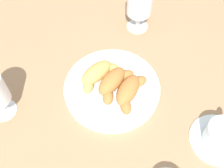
{
  "coord_description": "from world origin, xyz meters",
  "views": [
    {
      "loc": [
        0.31,
        0.21,
        0.63
      ],
      "look_at": [
        -0.03,
        -0.02,
        0.03
      ],
      "focal_mm": 43.52,
      "sensor_mm": 36.0,
      "label": 1
    }
  ],
  "objects_px": {
    "pastry_plate": "(112,88)",
    "juice_glass_left": "(140,3)",
    "coffee_cup_near": "(220,135)",
    "croissant_extra": "(129,91)",
    "croissant_large": "(97,74)",
    "croissant_small": "(113,82)"
  },
  "relations": [
    {
      "from": "coffee_cup_near",
      "to": "croissant_small",
      "type": "bearing_deg",
      "value": -84.81
    },
    {
      "from": "pastry_plate",
      "to": "croissant_extra",
      "type": "xyz_separation_m",
      "value": [
        -0.0,
        0.05,
        0.03
      ]
    },
    {
      "from": "croissant_large",
      "to": "croissant_extra",
      "type": "bearing_deg",
      "value": 91.0
    },
    {
      "from": "pastry_plate",
      "to": "croissant_large",
      "type": "xyz_separation_m",
      "value": [
        0.0,
        -0.05,
        0.03
      ]
    },
    {
      "from": "pastry_plate",
      "to": "coffee_cup_near",
      "type": "height_order",
      "value": "coffee_cup_near"
    },
    {
      "from": "croissant_large",
      "to": "juice_glass_left",
      "type": "distance_m",
      "value": 0.26
    },
    {
      "from": "pastry_plate",
      "to": "juice_glass_left",
      "type": "distance_m",
      "value": 0.27
    },
    {
      "from": "croissant_extra",
      "to": "coffee_cup_near",
      "type": "xyz_separation_m",
      "value": [
        -0.03,
        0.24,
        -0.02
      ]
    },
    {
      "from": "coffee_cup_near",
      "to": "juice_glass_left",
      "type": "distance_m",
      "value": 0.43
    },
    {
      "from": "croissant_large",
      "to": "coffee_cup_near",
      "type": "height_order",
      "value": "croissant_large"
    },
    {
      "from": "pastry_plate",
      "to": "croissant_small",
      "type": "bearing_deg",
      "value": 88.68
    },
    {
      "from": "croissant_extra",
      "to": "pastry_plate",
      "type": "bearing_deg",
      "value": -89.15
    },
    {
      "from": "croissant_small",
      "to": "pastry_plate",
      "type": "bearing_deg",
      "value": -91.32
    },
    {
      "from": "pastry_plate",
      "to": "juice_glass_left",
      "type": "bearing_deg",
      "value": -164.2
    },
    {
      "from": "pastry_plate",
      "to": "croissant_large",
      "type": "height_order",
      "value": "croissant_large"
    },
    {
      "from": "croissant_small",
      "to": "croissant_extra",
      "type": "height_order",
      "value": "same"
    },
    {
      "from": "croissant_extra",
      "to": "juice_glass_left",
      "type": "distance_m",
      "value": 0.28
    },
    {
      "from": "juice_glass_left",
      "to": "pastry_plate",
      "type": "bearing_deg",
      "value": 15.8
    },
    {
      "from": "croissant_extra",
      "to": "croissant_large",
      "type": "bearing_deg",
      "value": -89.0
    },
    {
      "from": "pastry_plate",
      "to": "coffee_cup_near",
      "type": "relative_size",
      "value": 1.93
    },
    {
      "from": "croissant_large",
      "to": "coffee_cup_near",
      "type": "xyz_separation_m",
      "value": [
        -0.03,
        0.34,
        -0.02
      ]
    },
    {
      "from": "coffee_cup_near",
      "to": "juice_glass_left",
      "type": "bearing_deg",
      "value": -121.32
    }
  ]
}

